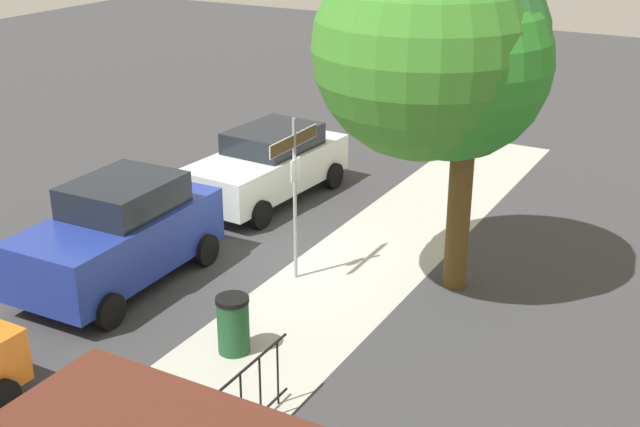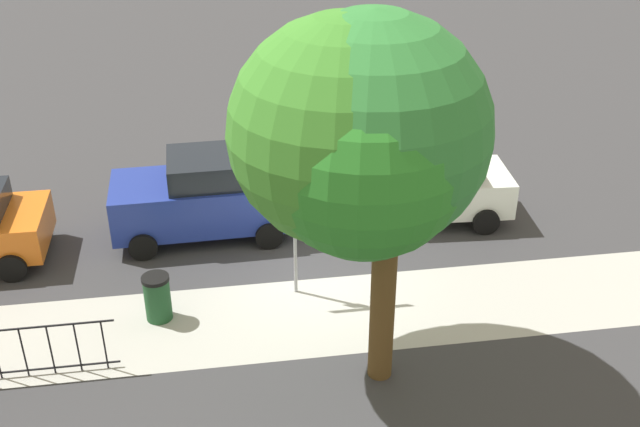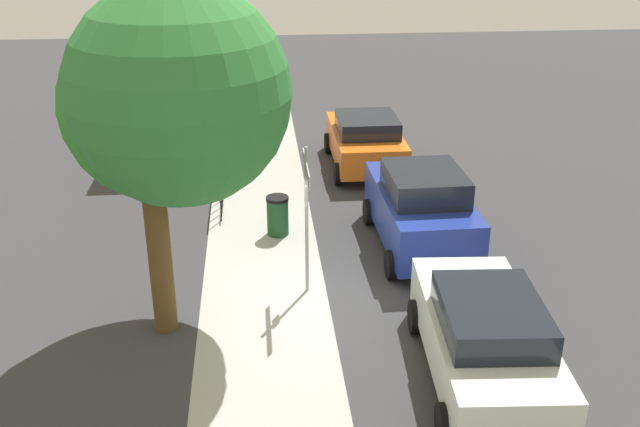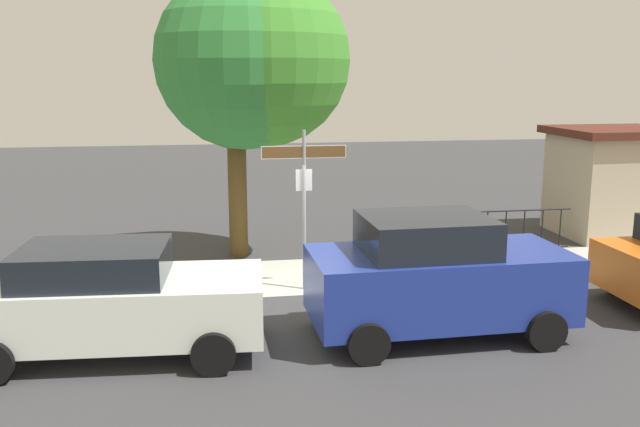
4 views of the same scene
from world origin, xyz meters
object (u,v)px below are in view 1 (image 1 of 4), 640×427
object	(u,v)px
shade_tree	(436,51)
trash_bin	(233,324)
car_white	(268,164)
car_blue	(120,234)
street_sign	(295,170)

from	to	relation	value
shade_tree	trash_bin	distance (m)	5.66
car_white	trash_bin	world-z (taller)	car_white
shade_tree	trash_bin	world-z (taller)	shade_tree
shade_tree	car_blue	distance (m)	6.67
street_sign	shade_tree	size ratio (longest dim) A/B	0.49
street_sign	car_white	xyz separation A→B (m)	(-3.34, -2.73, -1.32)
shade_tree	car_white	size ratio (longest dim) A/B	1.42
street_sign	car_blue	distance (m)	3.50
street_sign	car_white	world-z (taller)	street_sign
car_white	trash_bin	bearing A→B (deg)	31.34
street_sign	car_white	size ratio (longest dim) A/B	0.70
car_blue	trash_bin	size ratio (longest dim) A/B	4.29
car_blue	trash_bin	world-z (taller)	car_blue
shade_tree	car_white	world-z (taller)	shade_tree
car_white	car_blue	xyz separation A→B (m)	(5.11, -0.04, 0.13)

